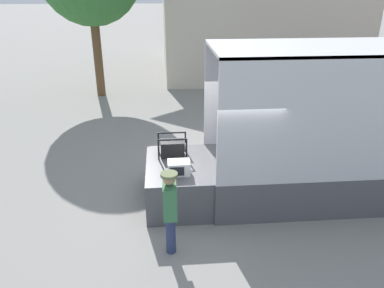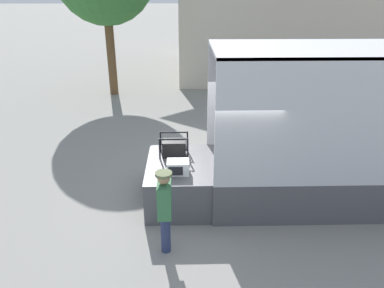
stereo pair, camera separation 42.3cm
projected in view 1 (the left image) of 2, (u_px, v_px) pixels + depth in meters
name	position (u px, v px, depth m)	size (l,w,h in m)	color
ground_plane	(208.00, 198.00, 8.66)	(160.00, 160.00, 0.00)	gray
tailgate_deck	(178.00, 182.00, 8.42)	(1.39, 2.02, 0.93)	#4C4C51
microwave	(179.00, 168.00, 7.76)	(0.46, 0.35, 0.28)	white
portable_generator	(173.00, 148.00, 8.55)	(0.66, 0.44, 0.50)	black
worker_person	(170.00, 206.00, 6.56)	(0.30, 0.44, 1.65)	navy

